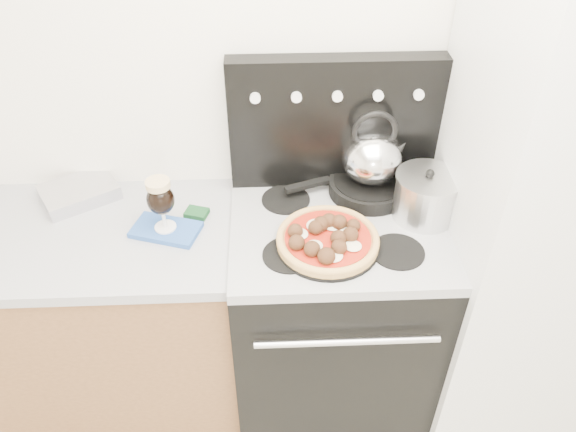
{
  "coord_description": "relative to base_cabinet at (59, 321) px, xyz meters",
  "views": [
    {
      "loc": [
        -0.16,
        -0.33,
        2.19
      ],
      "look_at": [
        -0.1,
        1.05,
        1.07
      ],
      "focal_mm": 35.0,
      "sensor_mm": 36.0,
      "label": 1
    }
  ],
  "objects": [
    {
      "name": "room_shell",
      "position": [
        1.02,
        -0.91,
        0.82
      ],
      "size": [
        3.52,
        3.01,
        2.52
      ],
      "color": "beige",
      "rests_on": "ground"
    },
    {
      "name": "base_cabinet",
      "position": [
        0.0,
        0.0,
        0.0
      ],
      "size": [
        1.45,
        0.6,
        0.86
      ],
      "primitive_type": "cube",
      "color": "brown",
      "rests_on": "ground"
    },
    {
      "name": "countertop",
      "position": [
        0.0,
        0.0,
        0.45
      ],
      "size": [
        1.48,
        0.63,
        0.04
      ],
      "primitive_type": "cube",
      "color": "#ABABB3",
      "rests_on": "base_cabinet"
    },
    {
      "name": "stove_body",
      "position": [
        1.1,
        -0.02,
        0.01
      ],
      "size": [
        0.76,
        0.65,
        0.88
      ],
      "primitive_type": "cube",
      "color": "black",
      "rests_on": "ground"
    },
    {
      "name": "cooktop",
      "position": [
        1.1,
        -0.02,
        0.47
      ],
      "size": [
        0.76,
        0.65,
        0.04
      ],
      "primitive_type": "cube",
      "color": "#ADADB2",
      "rests_on": "stove_body"
    },
    {
      "name": "backguard",
      "position": [
        1.1,
        0.25,
        0.74
      ],
      "size": [
        0.76,
        0.08,
        0.5
      ],
      "primitive_type": "cube",
      "color": "black",
      "rests_on": "cooktop"
    },
    {
      "name": "fridge",
      "position": [
        1.8,
        -0.05,
        0.52
      ],
      "size": [
        0.64,
        0.68,
        1.9
      ],
      "primitive_type": "cube",
      "color": "silver",
      "rests_on": "ground"
    },
    {
      "name": "foil_sheet",
      "position": [
        0.15,
        0.2,
        0.5
      ],
      "size": [
        0.33,
        0.3,
        0.05
      ],
      "primitive_type": "cube",
      "rotation": [
        0.0,
        0.0,
        0.55
      ],
      "color": "silver",
      "rests_on": "countertop"
    },
    {
      "name": "oven_mitt",
      "position": [
        0.5,
        -0.01,
        0.48
      ],
      "size": [
        0.26,
        0.2,
        0.02
      ],
      "primitive_type": "cube",
      "rotation": [
        0.0,
        0.0,
        -0.31
      ],
      "color": "#2B58AE",
      "rests_on": "countertop"
    },
    {
      "name": "beer_glass",
      "position": [
        0.5,
        -0.01,
        0.59
      ],
      "size": [
        0.1,
        0.1,
        0.2
      ],
      "primitive_type": null,
      "rotation": [
        0.0,
        0.0,
        0.1
      ],
      "color": "black",
      "rests_on": "oven_mitt"
    },
    {
      "name": "pizza_pan",
      "position": [
        1.06,
        -0.13,
        0.5
      ],
      "size": [
        0.45,
        0.45,
        0.01
      ],
      "primitive_type": "cylinder",
      "rotation": [
        0.0,
        0.0,
        -0.33
      ],
      "color": "black",
      "rests_on": "cooktop"
    },
    {
      "name": "pizza",
      "position": [
        1.06,
        -0.13,
        0.53
      ],
      "size": [
        0.38,
        0.38,
        0.05
      ],
      "primitive_type": null,
      "rotation": [
        0.0,
        0.0,
        0.12
      ],
      "color": "#E8A74E",
      "rests_on": "pizza_pan"
    },
    {
      "name": "skillet",
      "position": [
        1.24,
        0.16,
        0.52
      ],
      "size": [
        0.38,
        0.38,
        0.05
      ],
      "primitive_type": "cylinder",
      "rotation": [
        0.0,
        0.0,
        0.34
      ],
      "color": "black",
      "rests_on": "cooktop"
    },
    {
      "name": "tea_kettle",
      "position": [
        1.24,
        0.16,
        0.66
      ],
      "size": [
        0.28,
        0.28,
        0.24
      ],
      "primitive_type": null,
      "rotation": [
        0.0,
        0.0,
        -0.31
      ],
      "color": "silver",
      "rests_on": "skillet"
    },
    {
      "name": "stock_pot",
      "position": [
        1.41,
        0.02,
        0.57
      ],
      "size": [
        0.23,
        0.23,
        0.16
      ],
      "primitive_type": "cylinder",
      "rotation": [
        0.0,
        0.0,
        -0.06
      ],
      "color": "silver",
      "rests_on": "cooktop"
    }
  ]
}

